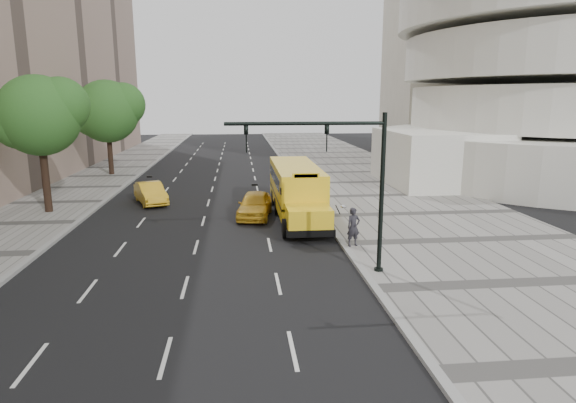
{
  "coord_description": "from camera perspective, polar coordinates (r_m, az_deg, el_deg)",
  "views": [
    {
      "loc": [
        1.11,
        -27.21,
        6.89
      ],
      "look_at": [
        3.5,
        -4.0,
        1.9
      ],
      "focal_mm": 30.0,
      "sensor_mm": 36.0,
      "label": 1
    }
  ],
  "objects": [
    {
      "name": "curb_far",
      "position": [
        29.49,
        -23.71,
        -2.33
      ],
      "size": [
        0.3,
        140.0,
        0.15
      ],
      "primitive_type": "cube",
      "color": "gray",
      "rests_on": "ground"
    },
    {
      "name": "taxi_near",
      "position": [
        28.53,
        -3.95,
        -0.37
      ],
      "size": [
        2.47,
        4.67,
        1.52
      ],
      "primitive_type": "imported",
      "rotation": [
        0.0,
        0.0,
        -0.16
      ],
      "color": "gold",
      "rests_on": "ground"
    },
    {
      "name": "sidewalk_museum",
      "position": [
        30.09,
        15.51,
        -1.47
      ],
      "size": [
        12.0,
        140.0,
        0.15
      ],
      "primitive_type": "cube",
      "color": "gray",
      "rests_on": "ground"
    },
    {
      "name": "guggenheim",
      "position": [
        54.16,
        27.03,
        17.91
      ],
      "size": [
        33.2,
        42.2,
        35.0
      ],
      "color": "white",
      "rests_on": "ground"
    },
    {
      "name": "tree_c",
      "position": [
        46.46,
        -20.54,
        10.03
      ],
      "size": [
        6.24,
        5.55,
        8.57
      ],
      "color": "black",
      "rests_on": "ground"
    },
    {
      "name": "traffic_signal",
      "position": [
        18.49,
        6.96,
        3.27
      ],
      "size": [
        6.18,
        0.36,
        6.4
      ],
      "color": "black",
      "rests_on": "ground"
    },
    {
      "name": "taxi_far",
      "position": [
        33.5,
        -15.97,
        0.97
      ],
      "size": [
        2.96,
        4.54,
        1.41
      ],
      "primitive_type": "imported",
      "rotation": [
        0.0,
        0.0,
        0.37
      ],
      "color": "gold",
      "rests_on": "ground"
    },
    {
      "name": "pedestrian",
      "position": [
        22.57,
        7.76,
        -3.01
      ],
      "size": [
        0.76,
        0.61,
        1.82
      ],
      "primitive_type": "imported",
      "rotation": [
        0.0,
        0.0,
        0.28
      ],
      "color": "#26242B",
      "rests_on": "sidewalk_museum"
    },
    {
      "name": "sidewalk_far",
      "position": [
        30.55,
        -29.07,
        -2.37
      ],
      "size": [
        6.0,
        140.0,
        0.15
      ],
      "primitive_type": "cube",
      "color": "gray",
      "rests_on": "ground"
    },
    {
      "name": "school_bus",
      "position": [
        28.82,
        0.97,
        1.83
      ],
      "size": [
        2.96,
        11.56,
        3.19
      ],
      "color": "yellow",
      "rests_on": "ground"
    },
    {
      "name": "ground",
      "position": [
        28.09,
        -7.97,
        -2.24
      ],
      "size": [
        140.0,
        140.0,
        0.0
      ],
      "primitive_type": "plane",
      "color": "black",
      "rests_on": "ground"
    },
    {
      "name": "curb_museum",
      "position": [
        28.48,
        4.19,
        -1.81
      ],
      "size": [
        0.3,
        140.0,
        0.15
      ],
      "primitive_type": "cube",
      "color": "gray",
      "rests_on": "ground"
    },
    {
      "name": "tree_b",
      "position": [
        32.1,
        -27.28,
        9.11
      ],
      "size": [
        5.31,
        4.72,
        8.29
      ],
      "color": "black",
      "rests_on": "ground"
    }
  ]
}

